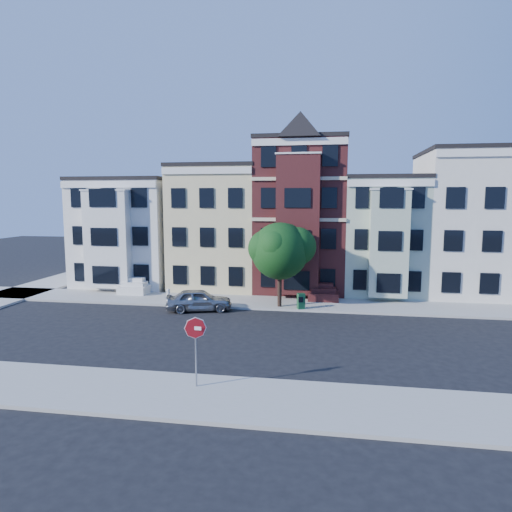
% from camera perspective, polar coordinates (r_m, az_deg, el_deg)
% --- Properties ---
extents(ground, '(120.00, 120.00, 0.00)m').
position_cam_1_polar(ground, '(25.19, 3.50, -10.24)').
color(ground, black).
extents(far_sidewalk, '(60.00, 4.00, 0.15)m').
position_cam_1_polar(far_sidewalk, '(32.86, 4.94, -5.97)').
color(far_sidewalk, '#9E9B93').
rests_on(far_sidewalk, ground).
extents(near_sidewalk, '(60.00, 4.00, 0.15)m').
position_cam_1_polar(near_sidewalk, '(17.74, 0.72, -17.68)').
color(near_sidewalk, '#9E9B93').
rests_on(near_sidewalk, ground).
extents(house_white, '(8.00, 9.00, 9.00)m').
position_cam_1_polar(house_white, '(42.29, -14.99, 2.81)').
color(house_white, silver).
rests_on(house_white, ground).
extents(house_yellow, '(7.00, 9.00, 10.00)m').
position_cam_1_polar(house_yellow, '(39.63, -4.40, 3.48)').
color(house_yellow, beige).
rests_on(house_yellow, ground).
extents(house_brown, '(7.00, 9.00, 12.00)m').
position_cam_1_polar(house_brown, '(38.52, 5.79, 4.85)').
color(house_brown, '#3E1616').
rests_on(house_brown, ground).
extents(house_green, '(6.00, 9.00, 9.00)m').
position_cam_1_polar(house_green, '(38.75, 15.41, 2.42)').
color(house_green, '#A8B89F').
rests_on(house_green, ground).
extents(house_cream, '(8.00, 9.00, 11.00)m').
position_cam_1_polar(house_cream, '(40.04, 25.48, 3.56)').
color(house_cream, silver).
rests_on(house_cream, ground).
extents(street_tree, '(6.40, 6.40, 7.16)m').
position_cam_1_polar(street_tree, '(31.08, 2.99, 0.13)').
color(street_tree, '#194518').
rests_on(street_tree, far_sidewalk).
extents(parked_car, '(4.72, 2.90, 1.50)m').
position_cam_1_polar(parked_car, '(31.14, -7.15, -5.47)').
color(parked_car, '#929499').
rests_on(parked_car, ground).
extents(newspaper_box, '(0.59, 0.56, 1.04)m').
position_cam_1_polar(newspaper_box, '(31.04, 5.64, -5.63)').
color(newspaper_box, '#1A502E').
rests_on(newspaper_box, far_sidewalk).
extents(fire_hydrant, '(0.33, 0.33, 0.75)m').
position_cam_1_polar(fire_hydrant, '(33.68, -10.90, -4.97)').
color(fire_hydrant, silver).
rests_on(fire_hydrant, far_sidewalk).
extents(stop_sign, '(0.88, 0.17, 3.17)m').
position_cam_1_polar(stop_sign, '(18.38, -7.53, -11.27)').
color(stop_sign, '#B3151A').
rests_on(stop_sign, near_sidewalk).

